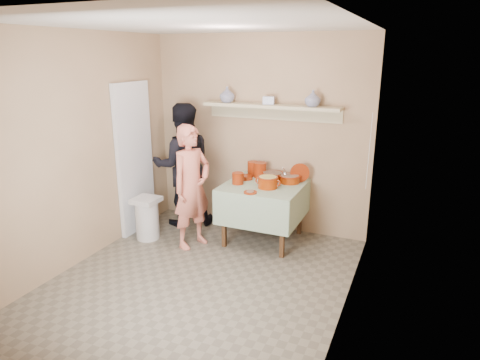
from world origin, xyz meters
The scene contains 22 objects.
ground centered at (0.00, 0.00, 0.00)m, with size 3.50×3.50×0.00m, color #686051.
tile_panel centered at (-1.46, 0.95, 1.00)m, with size 0.06×0.70×2.00m, color silver.
plate_stack_a centered at (-0.03, 1.60, 0.86)m, with size 0.15×0.15×0.19m, color maroon.
plate_stack_b centered at (0.09, 1.56, 0.86)m, with size 0.17×0.17×0.20m, color maroon.
bowl_stack centered at (-0.06, 1.16, 0.83)m, with size 0.15×0.15×0.15m, color maroon.
empty_bowl centered at (-0.04, 1.40, 0.79)m, with size 0.18×0.18×0.05m, color maroon.
propped_lid centered at (0.63, 1.56, 0.88)m, with size 0.25×0.25×0.02m, color maroon.
vase_right centered at (0.74, 1.61, 1.82)m, with size 0.19×0.19×0.20m, color navy.
vase_left centered at (-0.41, 1.61, 1.82)m, with size 0.20×0.20×0.21m, color navy.
ceramic_box centered at (0.18, 1.62, 1.77)m, with size 0.14×0.10×0.10m, color navy.
person_cook centered at (-0.51, 0.79, 0.77)m, with size 0.56×0.37×1.54m, color #CD6B58.
person_helper centered at (-0.98, 1.38, 0.86)m, with size 0.83×0.65×1.71m, color black.
room_shell centered at (0.00, 0.00, 1.61)m, with size 3.04×3.54×2.62m.
serving_table centered at (0.25, 1.28, 0.64)m, with size 0.97×0.97×0.76m.
cazuela_meat_a centered at (0.29, 1.51, 0.82)m, with size 0.30×0.30×0.10m.
cazuela_meat_b centered at (0.53, 1.48, 0.82)m, with size 0.28×0.28×0.10m.
ladle centered at (0.47, 1.46, 0.87)m, with size 0.08×0.26×0.19m.
cazuela_rice centered at (0.34, 1.16, 0.85)m, with size 0.33×0.25×0.14m.
front_plate centered at (0.23, 0.88, 0.77)m, with size 0.16×0.16×0.03m.
wall_shelf centered at (0.20, 1.65, 1.67)m, with size 1.80×0.25×0.21m.
trash_bin centered at (-1.16, 0.73, 0.28)m, with size 0.32×0.32×0.56m.
electrical_cord centered at (1.47, 1.48, 1.25)m, with size 0.01×0.05×0.90m.
Camera 1 is at (2.01, -3.57, 2.35)m, focal length 32.00 mm.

